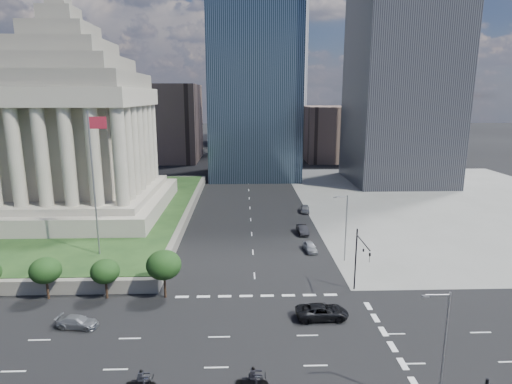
{
  "coord_description": "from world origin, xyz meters",
  "views": [
    {
      "loc": [
        -1.48,
        -34.14,
        23.9
      ],
      "look_at": [
        -0.01,
        13.08,
        13.25
      ],
      "focal_mm": 30.0,
      "sensor_mm": 36.0,
      "label": 1
    }
  ],
  "objects_px": {
    "street_lamp_south": "(442,346)",
    "parked_sedan_near": "(310,247)",
    "street_lamp_north": "(345,224)",
    "flagpole": "(94,177)",
    "motorcycle_lead": "(252,378)",
    "war_memorial": "(68,110)",
    "suv_grey": "(77,322)",
    "traffic_signal_ne": "(360,255)",
    "parked_sedan_mid": "(302,230)",
    "motorcycle_trail": "(140,380)",
    "pickup_truck": "(322,312)",
    "parked_sedan_far": "(305,209)"
  },
  "relations": [
    {
      "from": "war_memorial",
      "to": "parked_sedan_far",
      "type": "bearing_deg",
      "value": 5.18
    },
    {
      "from": "street_lamp_north",
      "to": "suv_grey",
      "type": "height_order",
      "value": "street_lamp_north"
    },
    {
      "from": "pickup_truck",
      "to": "parked_sedan_near",
      "type": "bearing_deg",
      "value": -7.42
    },
    {
      "from": "traffic_signal_ne",
      "to": "parked_sedan_mid",
      "type": "distance_m",
      "value": 24.81
    },
    {
      "from": "street_lamp_south",
      "to": "parked_sedan_far",
      "type": "relative_size",
      "value": 2.24
    },
    {
      "from": "flagpole",
      "to": "suv_grey",
      "type": "xyz_separation_m",
      "value": [
        2.81,
        -16.7,
        -12.48
      ]
    },
    {
      "from": "traffic_signal_ne",
      "to": "street_lamp_north",
      "type": "xyz_separation_m",
      "value": [
        0.83,
        11.3,
        0.41
      ]
    },
    {
      "from": "street_lamp_south",
      "to": "motorcycle_lead",
      "type": "distance_m",
      "value": 15.23
    },
    {
      "from": "street_lamp_north",
      "to": "motorcycle_trail",
      "type": "height_order",
      "value": "street_lamp_north"
    },
    {
      "from": "traffic_signal_ne",
      "to": "parked_sedan_near",
      "type": "xyz_separation_m",
      "value": [
        -3.5,
        15.5,
        -4.54
      ]
    },
    {
      "from": "street_lamp_north",
      "to": "suv_grey",
      "type": "bearing_deg",
      "value": -151.32
    },
    {
      "from": "street_lamp_north",
      "to": "motorcycle_lead",
      "type": "relative_size",
      "value": 3.59
    },
    {
      "from": "street_lamp_north",
      "to": "motorcycle_lead",
      "type": "bearing_deg",
      "value": -116.92
    },
    {
      "from": "street_lamp_north",
      "to": "pickup_truck",
      "type": "distance_m",
      "value": 18.4
    },
    {
      "from": "street_lamp_north",
      "to": "motorcycle_trail",
      "type": "bearing_deg",
      "value": -130.11
    },
    {
      "from": "parked_sedan_near",
      "to": "street_lamp_north",
      "type": "bearing_deg",
      "value": -49.0
    },
    {
      "from": "street_lamp_south",
      "to": "parked_sedan_far",
      "type": "distance_m",
      "value": 58.36
    },
    {
      "from": "motorcycle_lead",
      "to": "street_lamp_north",
      "type": "bearing_deg",
      "value": 66.01
    },
    {
      "from": "flagpole",
      "to": "street_lamp_north",
      "type": "bearing_deg",
      "value": 1.63
    },
    {
      "from": "suv_grey",
      "to": "street_lamp_north",
      "type": "bearing_deg",
      "value": -52.7
    },
    {
      "from": "flagpole",
      "to": "traffic_signal_ne",
      "type": "xyz_separation_m",
      "value": [
        34.33,
        -10.3,
        -7.86
      ]
    },
    {
      "from": "war_memorial",
      "to": "street_lamp_north",
      "type": "distance_m",
      "value": 54.92
    },
    {
      "from": "war_memorial",
      "to": "parked_sedan_near",
      "type": "relative_size",
      "value": 9.29
    },
    {
      "from": "flagpole",
      "to": "motorcycle_lead",
      "type": "height_order",
      "value": "flagpole"
    },
    {
      "from": "street_lamp_south",
      "to": "parked_sedan_mid",
      "type": "xyz_separation_m",
      "value": [
        -4.33,
        43.84,
        -4.91
      ]
    },
    {
      "from": "pickup_truck",
      "to": "parked_sedan_far",
      "type": "xyz_separation_m",
      "value": [
        4.4,
        43.74,
        -0.04
      ]
    },
    {
      "from": "flagpole",
      "to": "motorcycle_trail",
      "type": "bearing_deg",
      "value": -66.35
    },
    {
      "from": "street_lamp_south",
      "to": "street_lamp_north",
      "type": "distance_m",
      "value": 31.0
    },
    {
      "from": "war_memorial",
      "to": "street_lamp_south",
      "type": "distance_m",
      "value": 73.51
    },
    {
      "from": "motorcycle_lead",
      "to": "war_memorial",
      "type": "bearing_deg",
      "value": 126.0
    },
    {
      "from": "pickup_truck",
      "to": "parked_sedan_far",
      "type": "distance_m",
      "value": 43.96
    },
    {
      "from": "war_memorial",
      "to": "street_lamp_north",
      "type": "xyz_separation_m",
      "value": [
        47.33,
        -23.0,
        -15.74
      ]
    },
    {
      "from": "street_lamp_north",
      "to": "parked_sedan_far",
      "type": "height_order",
      "value": "street_lamp_north"
    },
    {
      "from": "flagpole",
      "to": "street_lamp_south",
      "type": "xyz_separation_m",
      "value": [
        35.16,
        -30.0,
        -7.45
      ]
    },
    {
      "from": "street_lamp_south",
      "to": "motorcycle_trail",
      "type": "distance_m",
      "value": 24.1
    },
    {
      "from": "war_memorial",
      "to": "flagpole",
      "type": "distance_m",
      "value": 28.16
    },
    {
      "from": "flagpole",
      "to": "traffic_signal_ne",
      "type": "height_order",
      "value": "flagpole"
    },
    {
      "from": "war_memorial",
      "to": "flagpole",
      "type": "bearing_deg",
      "value": -63.11
    },
    {
      "from": "traffic_signal_ne",
      "to": "street_lamp_south",
      "type": "height_order",
      "value": "street_lamp_south"
    },
    {
      "from": "suv_grey",
      "to": "motorcycle_lead",
      "type": "distance_m",
      "value": 20.85
    },
    {
      "from": "pickup_truck",
      "to": "motorcycle_trail",
      "type": "bearing_deg",
      "value": 120.87
    },
    {
      "from": "war_memorial",
      "to": "motorcycle_lead",
      "type": "relative_size",
      "value": 14.01
    },
    {
      "from": "war_memorial",
      "to": "street_lamp_south",
      "type": "xyz_separation_m",
      "value": [
        47.33,
        -54.0,
        -15.74
      ]
    },
    {
      "from": "street_lamp_south",
      "to": "parked_sedan_near",
      "type": "relative_size",
      "value": 2.38
    },
    {
      "from": "suv_grey",
      "to": "motorcycle_lead",
      "type": "xyz_separation_m",
      "value": [
        18.18,
        -10.22,
        0.4
      ]
    },
    {
      "from": "flagpole",
      "to": "parked_sedan_mid",
      "type": "distance_m",
      "value": 35.98
    },
    {
      "from": "flagpole",
      "to": "pickup_truck",
      "type": "distance_m",
      "value": 35.1
    },
    {
      "from": "parked_sedan_mid",
      "to": "suv_grey",
      "type": "bearing_deg",
      "value": -135.42
    },
    {
      "from": "traffic_signal_ne",
      "to": "street_lamp_north",
      "type": "height_order",
      "value": "street_lamp_north"
    },
    {
      "from": "parked_sedan_far",
      "to": "motorcycle_lead",
      "type": "bearing_deg",
      "value": -95.55
    }
  ]
}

